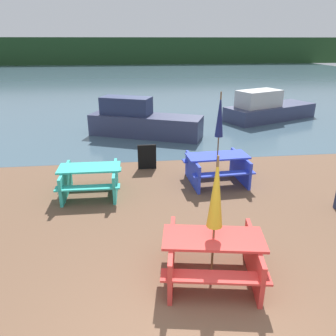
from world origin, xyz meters
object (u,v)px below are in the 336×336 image
at_px(picnic_table_teal, 90,178).
at_px(umbrella_navy, 220,116).
at_px(boat_second, 267,109).
at_px(picnic_table_blue, 217,166).
at_px(boat, 142,122).
at_px(picnic_table_red, 213,253).
at_px(umbrella_gold, 216,193).
at_px(signboard, 147,157).

bearing_deg(picnic_table_teal, umbrella_navy, 5.87).
bearing_deg(boat_second, picnic_table_blue, -144.88).
xyz_separation_m(picnic_table_blue, boat, (-1.80, 4.94, 0.11)).
height_order(picnic_table_red, picnic_table_teal, picnic_table_red).
distance_m(picnic_table_blue, boat, 5.26).
xyz_separation_m(picnic_table_teal, boat_second, (7.70, 7.44, 0.09)).
distance_m(umbrella_gold, boat_second, 12.18).
relative_size(picnic_table_blue, signboard, 2.28).
relative_size(umbrella_gold, boat, 0.46).
distance_m(picnic_table_red, umbrella_navy, 4.14).
bearing_deg(signboard, umbrella_gold, -81.35).
xyz_separation_m(picnic_table_red, umbrella_navy, (1.06, 3.76, 1.38)).
bearing_deg(umbrella_gold, signboard, 98.65).
height_order(picnic_table_red, boat, boat).
bearing_deg(picnic_table_teal, picnic_table_blue, 5.87).
xyz_separation_m(umbrella_navy, umbrella_gold, (-1.06, -3.76, -0.31)).
distance_m(umbrella_gold, signboard, 5.17).
bearing_deg(signboard, boat, 89.68).
bearing_deg(boat, picnic_table_red, -62.59).
bearing_deg(umbrella_gold, picnic_table_teal, 123.55).
bearing_deg(umbrella_gold, picnic_table_blue, 74.22).
xyz_separation_m(picnic_table_red, boat_second, (5.43, 10.85, 0.08)).
height_order(umbrella_navy, umbrella_gold, umbrella_navy).
bearing_deg(picnic_table_red, umbrella_gold, 90.00).
bearing_deg(signboard, picnic_table_red, -81.35).
distance_m(picnic_table_red, picnic_table_teal, 4.10).
xyz_separation_m(picnic_table_teal, picnic_table_blue, (3.33, 0.34, 0.03)).
relative_size(umbrella_navy, signboard, 3.26).
height_order(umbrella_gold, signboard, umbrella_gold).
bearing_deg(umbrella_gold, umbrella_navy, 74.22).
distance_m(umbrella_gold, boat, 8.78).
height_order(umbrella_gold, boat, umbrella_gold).
relative_size(boat_second, signboard, 6.55).
bearing_deg(signboard, picnic_table_blue, -33.88).
bearing_deg(boat_second, signboard, -159.76).
xyz_separation_m(picnic_table_blue, signboard, (-1.82, 1.22, -0.09)).
relative_size(umbrella_navy, boat, 0.53).
distance_m(umbrella_navy, umbrella_gold, 3.92).
relative_size(picnic_table_red, signboard, 2.41).
bearing_deg(boat, umbrella_navy, -47.41).
relative_size(picnic_table_teal, boat, 0.33).
distance_m(picnic_table_teal, boat, 5.50).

